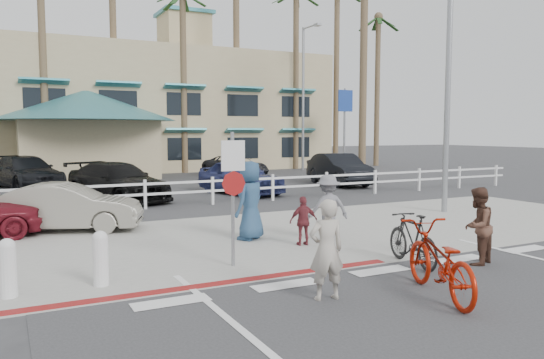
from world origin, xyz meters
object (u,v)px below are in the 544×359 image
sign_post (233,192)px  bike_black (412,239)px  bike_red (439,261)px  car_white_sedan (66,207)px

sign_post → bike_black: size_ratio=1.68×
bike_red → bike_black: bike_red is taller
sign_post → bike_black: (3.15, -1.51, -0.93)m
sign_post → bike_red: sign_post is taller
bike_red → sign_post: bearing=-38.0°
bike_red → bike_black: (1.00, 1.72, -0.06)m
car_white_sedan → sign_post: bearing=-134.7°
sign_post → bike_red: 3.97m
bike_red → car_white_sedan: car_white_sedan is taller
sign_post → bike_red: bearing=-56.3°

